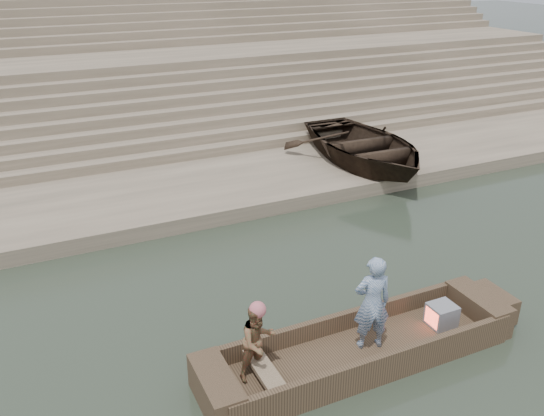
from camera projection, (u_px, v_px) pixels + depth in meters
ground at (487, 325)px, 10.51m from camera, size 120.00×120.00×0.00m
lower_landing at (292, 175)px, 17.04m from camera, size 32.00×4.00×0.40m
mid_landing at (208, 87)px, 22.75m from camera, size 32.00×3.00×2.80m
upper_landing at (160, 35)px, 28.04m from camera, size 32.00×3.00×5.20m
ghat_steps at (194, 70)px, 23.98m from camera, size 32.00×11.00×5.20m
main_rowboat at (360, 355)px, 9.56m from camera, size 5.00×1.30×0.22m
rowboat_trim at (371, 342)px, 9.55m from camera, size 6.04×2.63×1.95m
standing_man at (372, 303)px, 9.27m from camera, size 0.70×0.55×1.70m
rowing_man at (258, 342)px, 8.68m from camera, size 0.71×0.60×1.28m
television at (441, 315)px, 10.08m from camera, size 0.46×0.42×0.40m
beached_rowboat at (364, 145)px, 17.25m from camera, size 3.96×5.44×1.11m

